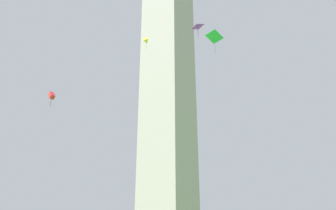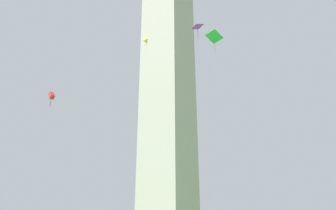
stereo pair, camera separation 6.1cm
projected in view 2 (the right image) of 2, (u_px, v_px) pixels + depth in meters
obelisk_monument at (168, 85)px, 60.69m from camera, size 6.78×6.78×61.65m
kite_red_box at (52, 96)px, 36.86m from camera, size 0.65×0.93×1.68m
kite_green_diamond at (214, 37)px, 42.68m from camera, size 1.88×1.94×2.51m
kite_yellow_delta at (146, 41)px, 52.36m from camera, size 1.24×1.04×1.79m
kite_purple_diamond at (197, 27)px, 37.50m from camera, size 1.32×1.34×1.59m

